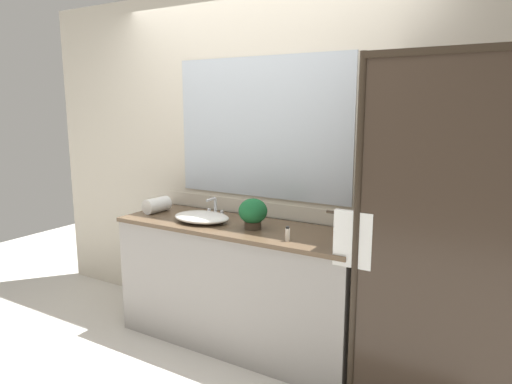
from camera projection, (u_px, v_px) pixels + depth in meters
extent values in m
plane|color=silver|center=(239.00, 342.00, 3.40)|extent=(8.00, 8.00, 0.00)
cube|color=beige|center=(262.00, 163.00, 3.45)|extent=(4.40, 0.05, 2.60)
cube|color=beige|center=(260.00, 209.00, 3.49)|extent=(1.80, 0.01, 0.11)
cube|color=silver|center=(260.00, 128.00, 3.37)|extent=(1.44, 0.01, 1.03)
cube|color=#9E9993|center=(239.00, 286.00, 3.33)|extent=(1.80, 0.56, 0.87)
cube|color=brown|center=(238.00, 227.00, 3.23)|extent=(1.80, 0.58, 0.03)
cylinder|color=#2D2319|center=(356.00, 241.00, 2.51)|extent=(0.04, 0.04, 2.00)
cube|color=#2D2319|center=(472.00, 49.00, 2.07)|extent=(1.00, 0.04, 0.04)
cube|color=#382B21|center=(454.00, 256.00, 2.25)|extent=(0.96, 0.01, 1.96)
cube|color=#382B21|center=(372.00, 229.00, 2.75)|extent=(0.01, 0.57, 1.96)
cylinder|color=#2D2319|center=(354.00, 215.00, 2.50)|extent=(0.32, 0.02, 0.02)
cube|color=white|center=(353.00, 239.00, 2.52)|extent=(0.22, 0.04, 0.32)
ellipsoid|color=white|center=(202.00, 217.00, 3.31)|extent=(0.43, 0.31, 0.07)
cube|color=silver|center=(215.00, 216.00, 3.46)|extent=(0.17, 0.04, 0.02)
cylinder|color=silver|center=(215.00, 206.00, 3.45)|extent=(0.02, 0.02, 0.13)
cylinder|color=silver|center=(211.00, 199.00, 3.39)|extent=(0.02, 0.10, 0.02)
cylinder|color=silver|center=(209.00, 211.00, 3.49)|extent=(0.02, 0.02, 0.04)
cylinder|color=silver|center=(222.00, 213.00, 3.43)|extent=(0.02, 0.02, 0.04)
cylinder|color=#473828|center=(253.00, 225.00, 3.13)|extent=(0.11, 0.11, 0.05)
ellipsoid|color=#1A6031|center=(253.00, 211.00, 3.11)|extent=(0.20, 0.20, 0.17)
cylinder|color=#4C7056|center=(345.00, 236.00, 2.84)|extent=(0.03, 0.03, 0.07)
cylinder|color=#B7B2A8|center=(345.00, 229.00, 2.83)|extent=(0.02, 0.02, 0.02)
cylinder|color=silver|center=(345.00, 227.00, 3.02)|extent=(0.03, 0.03, 0.07)
cylinder|color=#9E895B|center=(345.00, 221.00, 3.01)|extent=(0.02, 0.02, 0.01)
cylinder|color=silver|center=(287.00, 235.00, 2.84)|extent=(0.03, 0.03, 0.08)
cylinder|color=black|center=(288.00, 227.00, 2.83)|extent=(0.02, 0.02, 0.01)
cylinder|color=white|center=(156.00, 205.00, 3.60)|extent=(0.13, 0.22, 0.12)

